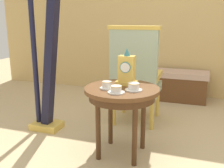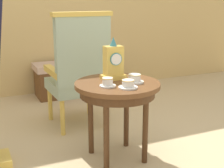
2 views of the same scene
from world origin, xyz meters
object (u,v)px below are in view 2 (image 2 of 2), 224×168
at_px(teacup_right, 128,84).
at_px(armchair, 79,69).
at_px(teacup_left, 108,82).
at_px(side_table, 117,92).
at_px(teacup_center, 134,79).
at_px(window_bench, 75,78).
at_px(mantel_clock, 113,63).

relative_size(teacup_right, armchair, 0.12).
distance_m(teacup_left, armchair, 0.82).
bearing_deg(side_table, armchair, 94.75).
distance_m(side_table, teacup_center, 0.17).
bearing_deg(teacup_right, teacup_center, 46.07).
xyz_separation_m(teacup_right, teacup_center, (0.11, 0.12, 0.00)).
bearing_deg(armchair, teacup_center, -77.18).
bearing_deg(teacup_center, window_bench, 86.47).
bearing_deg(teacup_right, side_table, 91.29).
height_order(teacup_right, armchair, armchair).
bearing_deg(mantel_clock, teacup_right, -91.79).
relative_size(teacup_left, mantel_clock, 0.36).
distance_m(side_table, armchair, 0.74).
height_order(side_table, window_bench, side_table).
distance_m(side_table, mantel_clock, 0.24).
height_order(side_table, teacup_right, teacup_right).
height_order(mantel_clock, window_bench, mantel_clock).
relative_size(side_table, teacup_left, 5.45).
xyz_separation_m(side_table, teacup_right, (0.00, -0.17, 0.11)).
bearing_deg(teacup_center, teacup_left, -174.91).
bearing_deg(window_bench, teacup_center, -93.53).
bearing_deg(mantel_clock, window_bench, 82.71).
distance_m(teacup_right, armchair, 0.92).
xyz_separation_m(side_table, window_bench, (0.24, 1.85, -0.33)).
bearing_deg(window_bench, mantel_clock, -97.29).
xyz_separation_m(teacup_right, armchair, (-0.07, 0.91, -0.07)).
bearing_deg(side_table, window_bench, 82.73).
distance_m(teacup_right, window_bench, 2.09).
height_order(teacup_right, window_bench, teacup_right).
height_order(side_table, teacup_center, teacup_center).
height_order(teacup_center, mantel_clock, mantel_clock).
bearing_deg(mantel_clock, teacup_left, -125.37).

